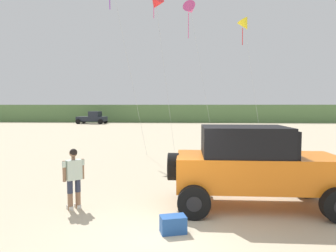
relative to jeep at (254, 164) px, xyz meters
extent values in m
plane|color=#C1B293|center=(-2.43, -2.19, -1.20)|extent=(220.00, 220.00, 0.00)
cube|color=#567A47|center=(-4.01, 46.50, 0.32)|extent=(90.00, 6.56, 3.04)
cube|color=orange|center=(0.07, 0.00, -0.19)|extent=(4.42, 1.88, 0.90)
cube|color=orange|center=(1.72, -0.02, 0.18)|extent=(1.12, 1.70, 0.12)
cube|color=black|center=(-0.28, 0.00, 0.66)|extent=(2.32, 1.78, 0.80)
cube|color=black|center=(0.92, -0.01, 0.62)|extent=(0.12, 1.67, 0.72)
cylinder|color=black|center=(-2.25, 0.02, -0.09)|extent=(0.31, 0.78, 0.77)
cylinder|color=black|center=(1.83, 1.01, -0.78)|extent=(0.84, 0.31, 0.84)
cylinder|color=black|center=(1.83, 1.01, -0.78)|extent=(0.38, 0.32, 0.38)
cylinder|color=black|center=(-1.67, 1.05, -0.78)|extent=(0.84, 0.31, 0.84)
cylinder|color=black|center=(-1.67, 1.05, -0.78)|extent=(0.38, 0.32, 0.38)
cylinder|color=black|center=(-1.69, -1.01, -0.78)|extent=(0.84, 0.31, 0.84)
cylinder|color=black|center=(-1.69, -1.01, -0.78)|extent=(0.38, 0.32, 0.38)
cylinder|color=#8C664C|center=(-5.03, -0.53, -0.95)|extent=(0.14, 0.14, 0.49)
cylinder|color=#2D3347|center=(-5.03, -0.53, -0.56)|extent=(0.15, 0.15, 0.36)
cube|color=silver|center=(-5.06, -0.50, -1.15)|extent=(0.25, 0.27, 0.10)
cylinder|color=#8C664C|center=(-4.87, -0.39, -0.95)|extent=(0.14, 0.14, 0.49)
cylinder|color=#2D3347|center=(-4.87, -0.39, -0.56)|extent=(0.15, 0.15, 0.36)
cube|color=silver|center=(-4.89, -0.36, -1.15)|extent=(0.25, 0.27, 0.10)
cube|color=silver|center=(-4.95, -0.46, -0.11)|extent=(0.47, 0.46, 0.54)
cylinder|color=#8C664C|center=(-5.14, -0.63, -0.12)|extent=(0.09, 0.09, 0.56)
cylinder|color=silver|center=(-5.14, -0.63, 0.07)|extent=(0.11, 0.11, 0.16)
cylinder|color=#8C664C|center=(-4.76, -0.29, -0.12)|extent=(0.09, 0.09, 0.56)
cylinder|color=silver|center=(-4.76, -0.29, 0.07)|extent=(0.11, 0.11, 0.16)
cylinder|color=#8C664C|center=(-4.95, -0.46, 0.20)|extent=(0.10, 0.10, 0.08)
sphere|color=#8C664C|center=(-4.95, -0.46, 0.34)|extent=(0.21, 0.21, 0.21)
sphere|color=black|center=(-4.94, -0.47, 0.36)|extent=(0.21, 0.21, 0.21)
cube|color=#23519E|center=(-2.18, -1.88, -1.01)|extent=(0.64, 0.50, 0.38)
cube|color=#1E232D|center=(-16.76, 39.22, -0.44)|extent=(4.77, 2.37, 0.76)
cube|color=#1E232D|center=(-16.21, 39.16, 0.36)|extent=(1.78, 1.96, 0.84)
cylinder|color=black|center=(-14.81, 40.07, -0.82)|extent=(0.78, 0.34, 0.76)
cylinder|color=black|center=(-15.02, 37.98, -0.82)|extent=(0.78, 0.34, 0.76)
cylinder|color=black|center=(-18.49, 40.45, -0.82)|extent=(0.78, 0.34, 0.76)
cylinder|color=black|center=(-18.70, 38.36, -0.82)|extent=(0.78, 0.34, 0.76)
cylinder|color=purple|center=(-6.44, 9.91, 7.97)|extent=(0.05, 0.13, 1.14)
cylinder|color=silver|center=(-5.18, 9.23, 3.89)|extent=(2.24, 1.37, 10.07)
cone|color=red|center=(-3.96, 12.96, 8.70)|extent=(1.47, 1.50, 1.21)
cylinder|color=#E04C93|center=(-4.11, 12.96, 8.09)|extent=(0.05, 0.06, 0.78)
cylinder|color=silver|center=(-3.26, 11.63, 3.78)|extent=(1.41, 2.68, 9.85)
cone|color=yellow|center=(2.36, 14.13, 7.47)|extent=(1.32, 1.10, 1.20)
cylinder|color=red|center=(2.21, 14.13, 6.63)|extent=(0.05, 0.08, 1.21)
cylinder|color=silver|center=(2.54, 11.98, 3.16)|extent=(0.37, 4.33, 8.62)
cone|color=#E04C93|center=(-1.53, 15.61, 9.09)|extent=(1.31, 1.38, 1.42)
cylinder|color=#E04C93|center=(-1.68, 15.61, 7.85)|extent=(0.05, 0.12, 1.94)
cylinder|color=silver|center=(-0.80, 12.93, 3.97)|extent=(1.47, 5.37, 10.25)
camera|label=1|loc=(-1.92, -8.50, 1.62)|focal=32.57mm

